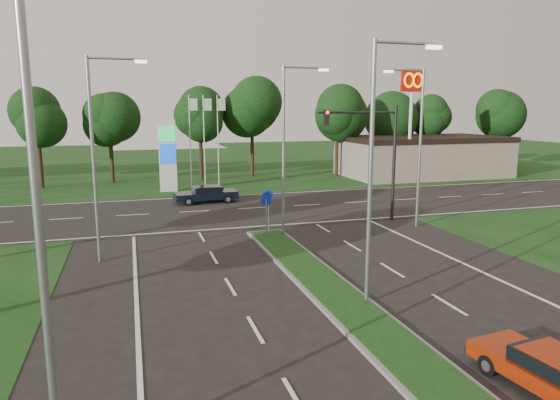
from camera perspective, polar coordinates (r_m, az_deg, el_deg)
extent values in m
plane|color=black|center=(13.29, 18.86, -20.75)|extent=(160.00, 160.00, 0.00)
cube|color=black|center=(64.86, -10.51, 4.10)|extent=(160.00, 50.00, 0.02)
cube|color=black|center=(34.51, -4.79, -1.05)|extent=(160.00, 12.00, 0.02)
cube|color=slate|center=(16.28, 10.46, -14.12)|extent=(2.00, 26.00, 0.12)
cube|color=gray|center=(53.82, 15.95, 4.79)|extent=(16.00, 9.00, 4.00)
cylinder|color=gray|center=(17.14, 10.29, 2.60)|extent=(0.16, 0.16, 9.00)
cylinder|color=gray|center=(17.66, 14.09, 17.01)|extent=(2.20, 0.10, 0.10)
cube|color=#FFF2CC|center=(18.22, 17.18, 16.33)|extent=(0.50, 0.22, 0.12)
cylinder|color=gray|center=(26.39, 0.40, 5.39)|extent=(0.16, 0.16, 9.00)
cylinder|color=gray|center=(26.73, 2.74, 14.88)|extent=(2.20, 0.10, 0.10)
cube|color=#FFF2CC|center=(27.10, 5.01, 14.58)|extent=(0.50, 0.22, 0.12)
cylinder|color=gray|center=(9.53, -25.73, -4.30)|extent=(0.16, 0.16, 9.00)
cylinder|color=gray|center=(23.29, -20.54, 4.10)|extent=(0.16, 0.16, 9.00)
cylinder|color=gray|center=(23.24, -18.44, 15.09)|extent=(2.20, 0.10, 0.10)
cube|color=#FFF2CC|center=(23.23, -15.62, 14.99)|extent=(0.50, 0.22, 0.12)
cylinder|color=gray|center=(29.84, 15.70, 5.57)|extent=(0.16, 0.16, 9.00)
cylinder|color=gray|center=(29.27, 14.25, 14.18)|extent=(2.20, 0.10, 0.10)
cube|color=#FFF2CC|center=(28.72, 12.30, 14.14)|extent=(0.50, 0.22, 0.12)
cylinder|color=black|center=(31.38, 12.89, 4.07)|extent=(0.20, 0.20, 7.00)
cylinder|color=black|center=(30.06, 8.91, 9.87)|extent=(5.00, 0.14, 0.14)
cube|color=black|center=(29.26, 5.31, 9.35)|extent=(0.28, 0.28, 0.90)
sphere|color=#FF190C|center=(29.09, 5.46, 9.93)|extent=(0.20, 0.20, 0.20)
cylinder|color=gray|center=(26.12, -1.60, -2.21)|extent=(0.06, 0.06, 2.20)
cylinder|color=#0C26A5|center=(25.93, -1.61, -0.05)|extent=(0.56, 0.04, 0.56)
cylinder|color=gray|center=(27.14, -1.54, -1.74)|extent=(0.06, 0.06, 2.20)
cylinder|color=#0C26A5|center=(26.95, -1.55, 0.34)|extent=(0.56, 0.04, 0.56)
cylinder|color=gray|center=(27.88, -1.32, -1.42)|extent=(0.06, 0.06, 2.20)
cylinder|color=#0C26A5|center=(27.70, -1.33, 0.61)|extent=(0.56, 0.04, 0.56)
cube|color=silver|center=(42.40, -12.72, 4.93)|extent=(1.40, 0.30, 6.00)
cube|color=#0CA53F|center=(42.10, -12.80, 7.35)|extent=(1.30, 0.08, 1.20)
cube|color=#0C3FBF|center=(42.20, -12.71, 5.18)|extent=(1.30, 0.08, 1.60)
cylinder|color=silver|center=(43.50, -10.23, 6.47)|extent=(0.08, 0.08, 8.00)
cube|color=#B2D8B2|center=(43.46, -9.90, 10.70)|extent=(0.70, 0.02, 1.00)
cylinder|color=silver|center=(43.65, -8.65, 6.53)|extent=(0.08, 0.08, 8.00)
cube|color=#B2D8B2|center=(43.62, -8.30, 10.74)|extent=(0.70, 0.02, 1.00)
cylinder|color=silver|center=(43.84, -7.09, 6.58)|extent=(0.08, 0.08, 8.00)
cube|color=#B2D8B2|center=(43.81, -6.72, 10.78)|extent=(0.70, 0.02, 1.00)
cylinder|color=silver|center=(48.13, 14.65, 7.84)|extent=(0.30, 0.30, 10.00)
cube|color=#BF0C07|center=(48.17, 14.89, 13.07)|extent=(2.20, 0.35, 2.00)
torus|color=#FFC600|center=(47.75, 14.56, 13.12)|extent=(1.06, 0.16, 1.06)
torus|color=#FFC600|center=(48.22, 15.50, 13.04)|extent=(1.06, 0.16, 1.06)
cylinder|color=black|center=(49.82, -8.67, 4.90)|extent=(0.36, 0.36, 4.40)
sphere|color=black|center=(49.62, -8.80, 9.85)|extent=(6.00, 6.00, 6.00)
sphere|color=black|center=(49.47, -8.45, 11.01)|extent=(4.80, 4.80, 4.80)
cube|color=#952208|center=(14.21, 28.67, -17.14)|extent=(2.10, 4.08, 0.40)
cube|color=black|center=(14.01, 29.07, -15.85)|extent=(1.57, 1.88, 0.37)
cube|color=#952208|center=(13.93, 29.14, -15.15)|extent=(1.45, 1.56, 0.04)
cylinder|color=black|center=(14.49, 22.70, -17.04)|extent=(0.25, 0.57, 0.55)
cylinder|color=black|center=(15.49, 26.48, -15.51)|extent=(0.25, 0.57, 0.55)
cube|color=black|center=(37.09, -8.46, 0.55)|extent=(4.58, 2.07, 0.46)
cube|color=black|center=(37.04, -8.34, 1.22)|extent=(2.06, 1.66, 0.43)
cube|color=black|center=(37.00, -8.35, 1.55)|extent=(1.69, 1.55, 0.04)
cylinder|color=black|center=(36.07, -10.42, -0.18)|extent=(0.64, 0.24, 0.63)
cylinder|color=black|center=(37.70, -10.84, 0.25)|extent=(0.64, 0.24, 0.63)
cylinder|color=black|center=(36.63, -5.98, 0.09)|extent=(0.64, 0.24, 0.63)
cylinder|color=black|center=(38.24, -6.59, 0.51)|extent=(0.64, 0.24, 0.63)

